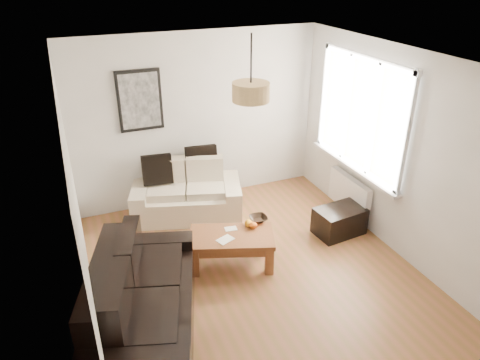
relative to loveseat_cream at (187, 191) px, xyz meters
name	(u,v)px	position (x,y,z in m)	size (l,w,h in m)	color
floor	(259,277)	(0.37, -1.78, -0.39)	(4.50, 4.50, 0.00)	brown
ceiling	(264,62)	(0.37, -1.78, 2.21)	(3.80, 4.50, 0.00)	white
wall_back	(199,120)	(0.37, 0.47, 0.91)	(3.80, 0.04, 2.60)	silver
wall_front	(400,323)	(0.37, -4.03, 0.91)	(3.80, 0.04, 2.60)	silver
wall_left	(79,217)	(-1.53, -1.78, 0.91)	(0.04, 4.50, 2.60)	silver
wall_right	(400,156)	(2.27, -1.78, 0.91)	(0.04, 4.50, 2.60)	silver
window_bay	(362,114)	(2.23, -0.98, 1.21)	(0.14, 1.90, 1.60)	white
radiator	(349,194)	(2.19, -0.98, -0.01)	(0.10, 0.90, 0.52)	white
poster	(140,101)	(-0.48, 0.44, 1.31)	(0.62, 0.04, 0.87)	black
pendant_shade	(251,92)	(0.37, -1.48, 1.84)	(0.40, 0.40, 0.20)	tan
loveseat_cream	(187,191)	(0.00, 0.00, 0.00)	(1.59, 0.87, 0.79)	beige
sofa_leather	(144,297)	(-1.06, -2.11, 0.03)	(1.98, 0.96, 0.86)	black
coffee_table	(232,249)	(0.17, -1.39, -0.18)	(1.04, 0.57, 0.42)	brown
ottoman	(339,221)	(1.82, -1.31, -0.20)	(0.67, 0.43, 0.38)	black
cushion_left	(157,170)	(-0.37, 0.19, 0.33)	(0.44, 0.14, 0.44)	black
cushion_right	(202,161)	(0.31, 0.19, 0.34)	(0.47, 0.14, 0.47)	black
fruit_bowl	(258,219)	(0.62, -1.21, 0.06)	(0.23, 0.23, 0.06)	black
orange_a	(253,225)	(0.48, -1.35, 0.07)	(0.09, 0.09, 0.09)	#DC6012
orange_b	(254,225)	(0.50, -1.35, 0.07)	(0.08, 0.08, 0.08)	orange
orange_c	(248,223)	(0.45, -1.28, 0.07)	(0.09, 0.09, 0.09)	#FFA115
papers	(225,240)	(0.07, -1.46, 0.03)	(0.20, 0.14, 0.01)	white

